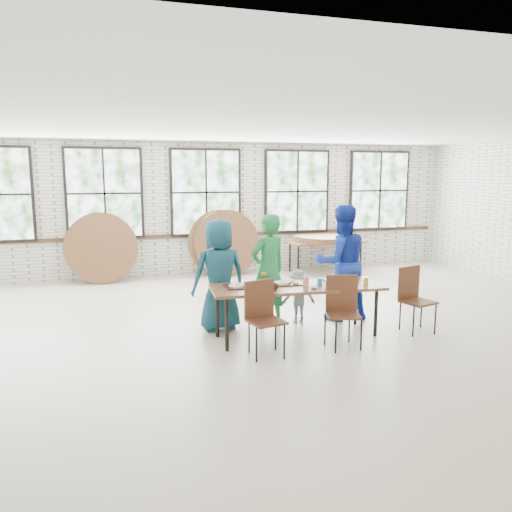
{
  "coord_description": "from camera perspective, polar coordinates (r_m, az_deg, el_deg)",
  "views": [
    {
      "loc": [
        -2.1,
        -6.78,
        2.27
      ],
      "look_at": [
        0.0,
        0.4,
        1.05
      ],
      "focal_mm": 35.0,
      "sensor_mm": 36.0,
      "label": 1
    }
  ],
  "objects": [
    {
      "name": "round_tops_stacked",
      "position": [
        11.77,
        7.95,
        2.04
      ],
      "size": [
        1.5,
        1.5,
        0.13
      ],
      "color": "brown",
      "rests_on": "storage_table"
    },
    {
      "name": "chair_near_left",
      "position": [
        6.36,
        0.77,
        -6.36
      ],
      "size": [
        0.49,
        0.48,
        0.95
      ],
      "rotation": [
        0.0,
        0.0,
        0.21
      ],
      "color": "#512B1B",
      "rests_on": "ground"
    },
    {
      "name": "adult_blue",
      "position": [
        7.94,
        9.7,
        -0.75
      ],
      "size": [
        0.92,
        0.73,
        1.81
      ],
      "primitive_type": "imported",
      "rotation": [
        0.0,
        0.0,
        3.09
      ],
      "color": "#162FA0",
      "rests_on": "ground"
    },
    {
      "name": "adult_green",
      "position": [
        7.51,
        1.41,
        -1.63
      ],
      "size": [
        0.72,
        0.6,
        1.7
      ],
      "primitive_type": "imported",
      "rotation": [
        0.0,
        0.0,
        3.5
      ],
      "color": "#217C3E",
      "rests_on": "ground"
    },
    {
      "name": "tabletop_clutter",
      "position": [
        7.0,
        5.21,
        -3.19
      ],
      "size": [
        1.98,
        0.64,
        0.11
      ],
      "color": "black",
      "rests_on": "dining_table"
    },
    {
      "name": "room",
      "position": [
        11.42,
        -5.74,
        7.01
      ],
      "size": [
        12.0,
        12.0,
        12.0
      ],
      "color": "beige",
      "rests_on": "ground"
    },
    {
      "name": "storage_table",
      "position": [
        11.79,
        7.94,
        1.46
      ],
      "size": [
        1.86,
        0.91,
        0.74
      ],
      "rotation": [
        0.0,
        0.0,
        0.09
      ],
      "color": "brown",
      "rests_on": "ground"
    },
    {
      "name": "toddler",
      "position": [
        7.76,
        4.87,
        -4.58
      ],
      "size": [
        0.56,
        0.36,
        0.83
      ],
      "primitive_type": "imported",
      "rotation": [
        0.0,
        0.0,
        3.05
      ],
      "color": "#14233F",
      "rests_on": "ground"
    },
    {
      "name": "round_tops_leaning",
      "position": [
        11.09,
        -10.4,
        1.16
      ],
      "size": [
        4.23,
        0.44,
        1.49
      ],
      "color": "brown",
      "rests_on": "ground"
    },
    {
      "name": "chair_near_right",
      "position": [
        6.76,
        9.84,
        -5.54
      ],
      "size": [
        0.52,
        0.51,
        0.95
      ],
      "rotation": [
        0.0,
        0.0,
        -0.3
      ],
      "color": "#512B1B",
      "rests_on": "ground"
    },
    {
      "name": "adult_teal",
      "position": [
        7.32,
        -4.23,
        -2.16
      ],
      "size": [
        0.86,
        0.62,
        1.65
      ],
      "primitive_type": "imported",
      "rotation": [
        0.0,
        0.0,
        3.26
      ],
      "color": "#19545F",
      "rests_on": "ground"
    },
    {
      "name": "dining_table",
      "position": [
        7.01,
        4.71,
        -3.8
      ],
      "size": [
        2.45,
        0.97,
        0.74
      ],
      "rotation": [
        0.0,
        0.0,
        -0.07
      ],
      "color": "brown",
      "rests_on": "ground"
    },
    {
      "name": "chair_spare",
      "position": [
        7.65,
        17.54,
        -4.1
      ],
      "size": [
        0.51,
        0.5,
        0.95
      ],
      "rotation": [
        0.0,
        0.0,
        0.27
      ],
      "color": "#512B1B",
      "rests_on": "ground"
    }
  ]
}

